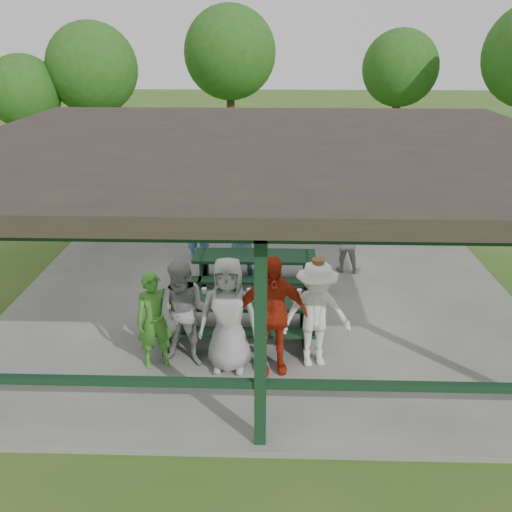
{
  "coord_description": "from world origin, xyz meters",
  "views": [
    {
      "loc": [
        0.12,
        -9.43,
        5.04
      ],
      "look_at": [
        -0.16,
        -0.3,
        1.28
      ],
      "focal_mm": 38.0,
      "sensor_mm": 36.0,
      "label": 1
    }
  ],
  "objects_px": {
    "picnic_table_far": "(255,267)",
    "contestant_green": "(155,320)",
    "contestant_grey_left": "(184,314)",
    "farm_trailer": "(234,181)",
    "contestant_red": "(271,315)",
    "spectator_lblue": "(242,238)",
    "contestant_grey_mid": "(228,315)",
    "pickup_truck": "(343,171)",
    "contestant_white_fedora": "(316,314)",
    "picnic_table_near": "(237,313)",
    "spectator_blue": "(197,224)",
    "spectator_grey": "(347,240)"
  },
  "relations": [
    {
      "from": "picnic_table_near",
      "to": "pickup_truck",
      "type": "bearing_deg",
      "value": 73.23
    },
    {
      "from": "picnic_table_far",
      "to": "contestant_grey_left",
      "type": "distance_m",
      "value": 3.03
    },
    {
      "from": "spectator_grey",
      "to": "farm_trailer",
      "type": "height_order",
      "value": "spectator_grey"
    },
    {
      "from": "picnic_table_far",
      "to": "contestant_grey_mid",
      "type": "bearing_deg",
      "value": -96.05
    },
    {
      "from": "pickup_truck",
      "to": "farm_trailer",
      "type": "bearing_deg",
      "value": 138.55
    },
    {
      "from": "contestant_green",
      "to": "contestant_grey_left",
      "type": "xyz_separation_m",
      "value": [
        0.46,
        0.03,
        0.09
      ]
    },
    {
      "from": "picnic_table_far",
      "to": "spectator_lblue",
      "type": "distance_m",
      "value": 0.94
    },
    {
      "from": "spectator_grey",
      "to": "contestant_green",
      "type": "bearing_deg",
      "value": 62.67
    },
    {
      "from": "contestant_red",
      "to": "pickup_truck",
      "type": "relative_size",
      "value": 0.38
    },
    {
      "from": "contestant_white_fedora",
      "to": "farm_trailer",
      "type": "relative_size",
      "value": 0.44
    },
    {
      "from": "picnic_table_far",
      "to": "spectator_blue",
      "type": "height_order",
      "value": "spectator_blue"
    },
    {
      "from": "picnic_table_near",
      "to": "contestant_grey_mid",
      "type": "height_order",
      "value": "contestant_grey_mid"
    },
    {
      "from": "picnic_table_far",
      "to": "contestant_green",
      "type": "relative_size",
      "value": 1.56
    },
    {
      "from": "spectator_blue",
      "to": "pickup_truck",
      "type": "xyz_separation_m",
      "value": [
        4.13,
        6.46,
        -0.27
      ]
    },
    {
      "from": "spectator_blue",
      "to": "contestant_red",
      "type": "bearing_deg",
      "value": 93.6
    },
    {
      "from": "picnic_table_far",
      "to": "contestant_grey_mid",
      "type": "relative_size",
      "value": 1.33
    },
    {
      "from": "contestant_red",
      "to": "pickup_truck",
      "type": "distance_m",
      "value": 11.15
    },
    {
      "from": "contestant_grey_left",
      "to": "farm_trailer",
      "type": "xyz_separation_m",
      "value": [
        0.13,
        9.28,
        -0.28
      ]
    },
    {
      "from": "contestant_white_fedora",
      "to": "spectator_blue",
      "type": "height_order",
      "value": "contestant_white_fedora"
    },
    {
      "from": "contestant_red",
      "to": "contestant_white_fedora",
      "type": "distance_m",
      "value": 0.72
    },
    {
      "from": "contestant_white_fedora",
      "to": "contestant_red",
      "type": "bearing_deg",
      "value": -175.47
    },
    {
      "from": "picnic_table_far",
      "to": "spectator_blue",
      "type": "relative_size",
      "value": 1.42
    },
    {
      "from": "contestant_grey_left",
      "to": "spectator_grey",
      "type": "bearing_deg",
      "value": 56.99
    },
    {
      "from": "contestant_grey_left",
      "to": "contestant_red",
      "type": "height_order",
      "value": "contestant_red"
    },
    {
      "from": "contestant_green",
      "to": "contestant_red",
      "type": "xyz_separation_m",
      "value": [
        1.81,
        -0.07,
        0.16
      ]
    },
    {
      "from": "farm_trailer",
      "to": "picnic_table_near",
      "type": "bearing_deg",
      "value": -96.03
    },
    {
      "from": "contestant_green",
      "to": "contestant_white_fedora",
      "type": "xyz_separation_m",
      "value": [
        2.51,
        0.11,
        0.09
      ]
    },
    {
      "from": "contestant_red",
      "to": "picnic_table_far",
      "type": "bearing_deg",
      "value": 87.51
    },
    {
      "from": "contestant_red",
      "to": "spectator_grey",
      "type": "bearing_deg",
      "value": 57.93
    },
    {
      "from": "spectator_lblue",
      "to": "contestant_red",
      "type": "bearing_deg",
      "value": 102.2
    },
    {
      "from": "contestant_white_fedora",
      "to": "spectator_grey",
      "type": "bearing_deg",
      "value": 65.74
    },
    {
      "from": "contestant_grey_left",
      "to": "spectator_grey",
      "type": "xyz_separation_m",
      "value": [
        3.0,
        3.82,
        -0.17
      ]
    },
    {
      "from": "contestant_white_fedora",
      "to": "contestant_grey_mid",
      "type": "bearing_deg",
      "value": 176.65
    },
    {
      "from": "contestant_white_fedora",
      "to": "pickup_truck",
      "type": "xyz_separation_m",
      "value": [
        1.71,
        10.7,
        -0.28
      ]
    },
    {
      "from": "picnic_table_near",
      "to": "farm_trailer",
      "type": "distance_m",
      "value": 8.47
    },
    {
      "from": "contestant_white_fedora",
      "to": "spectator_blue",
      "type": "bearing_deg",
      "value": 109.73
    },
    {
      "from": "picnic_table_near",
      "to": "spectator_grey",
      "type": "bearing_deg",
      "value": 53.08
    },
    {
      "from": "contestant_green",
      "to": "farm_trailer",
      "type": "distance_m",
      "value": 9.34
    },
    {
      "from": "pickup_truck",
      "to": "contestant_green",
      "type": "bearing_deg",
      "value": -175.23
    },
    {
      "from": "contestant_red",
      "to": "farm_trailer",
      "type": "distance_m",
      "value": 9.47
    },
    {
      "from": "contestant_grey_left",
      "to": "pickup_truck",
      "type": "height_order",
      "value": "contestant_grey_left"
    },
    {
      "from": "spectator_lblue",
      "to": "contestant_grey_mid",
      "type": "bearing_deg",
      "value": 92.3
    },
    {
      "from": "picnic_table_near",
      "to": "contestant_red",
      "type": "distance_m",
      "value": 1.21
    },
    {
      "from": "contestant_green",
      "to": "pickup_truck",
      "type": "relative_size",
      "value": 0.31
    },
    {
      "from": "spectator_grey",
      "to": "farm_trailer",
      "type": "distance_m",
      "value": 6.17
    },
    {
      "from": "spectator_grey",
      "to": "contestant_grey_mid",
      "type": "bearing_deg",
      "value": 74.0
    },
    {
      "from": "contestant_grey_left",
      "to": "farm_trailer",
      "type": "relative_size",
      "value": 0.43
    },
    {
      "from": "contestant_grey_left",
      "to": "pickup_truck",
      "type": "xyz_separation_m",
      "value": [
        3.75,
        10.78,
        -0.29
      ]
    },
    {
      "from": "pickup_truck",
      "to": "contestant_grey_mid",
      "type": "bearing_deg",
      "value": -169.67
    },
    {
      "from": "contestant_red",
      "to": "farm_trailer",
      "type": "bearing_deg",
      "value": 88.17
    }
  ]
}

